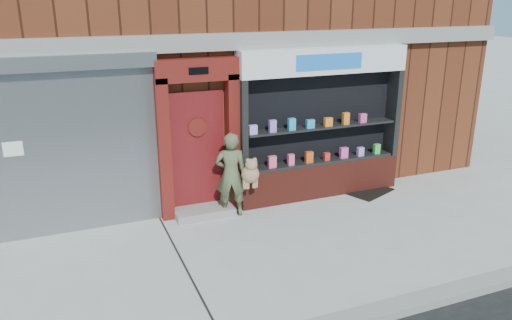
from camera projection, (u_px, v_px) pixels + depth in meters
ground at (278, 248)px, 8.14m from camera, size 80.00×80.00×0.00m
shutter_bay at (65, 136)px, 8.23m from camera, size 3.10×0.30×3.04m
red_door_bay at (199, 138)px, 9.05m from camera, size 1.52×0.58×2.90m
pharmacy_bay at (321, 130)px, 9.93m from camera, size 3.50×0.41×3.00m
woman at (233, 174)px, 9.15m from camera, size 0.82×0.60×1.59m
doormat at (369, 191)px, 10.50m from camera, size 1.13×0.98×0.02m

